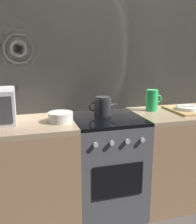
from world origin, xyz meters
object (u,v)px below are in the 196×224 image
kettle (103,106)px  mixing_bowl (61,117)px  dish_pile (187,109)px  pitcher (152,100)px  stove_unit (106,165)px

kettle → mixing_bowl: kettle is taller
dish_pile → pitcher: bearing=158.6°
pitcher → dish_pile: 0.34m
kettle → mixing_bowl: (-0.39, -0.11, -0.04)m
kettle → dish_pile: bearing=-5.7°
dish_pile → mixing_bowl: bearing=-178.3°
kettle → pitcher: pitcher is taller
stove_unit → dish_pile: bearing=-0.4°
kettle → dish_pile: kettle is taller
stove_unit → kettle: 0.54m
stove_unit → dish_pile: 0.92m
mixing_bowl → pitcher: 0.91m
stove_unit → mixing_bowl: (-0.41, -0.04, 0.49)m
mixing_bowl → stove_unit: bearing=5.7°
kettle → pitcher: size_ratio=1.42×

